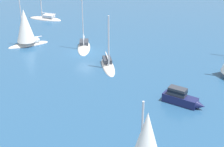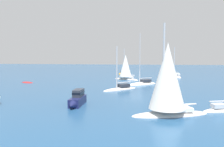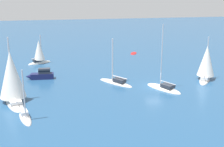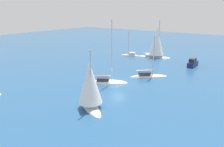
{
  "view_description": "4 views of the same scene",
  "coord_description": "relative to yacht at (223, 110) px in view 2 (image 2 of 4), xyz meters",
  "views": [
    {
      "loc": [
        27.77,
        -36.65,
        18.21
      ],
      "look_at": [
        9.59,
        -7.8,
        2.08
      ],
      "focal_mm": 53.82,
      "sensor_mm": 36.0,
      "label": 1
    },
    {
      "loc": [
        42.84,
        0.35,
        5.98
      ],
      "look_at": [
        1.62,
        -4.36,
        2.32
      ],
      "focal_mm": 36.61,
      "sensor_mm": 36.0,
      "label": 2
    },
    {
      "loc": [
        13.28,
        46.77,
        16.79
      ],
      "look_at": [
        6.87,
        1.8,
        2.98
      ],
      "focal_mm": 52.97,
      "sensor_mm": 36.0,
      "label": 3
    },
    {
      "loc": [
        -26.14,
        -18.02,
        11.21
      ],
      "look_at": [
        -0.17,
        1.07,
        1.37
      ],
      "focal_mm": 33.82,
      "sensor_mm": 36.0,
      "label": 4
    }
  ],
  "objects": [
    {
      "name": "yacht_1",
      "position": [
        -27.76,
        -11.55,
        2.45
      ],
      "size": [
        4.44,
        6.19,
        7.46
      ],
      "rotation": [
        0.0,
        0.0,
        4.2
      ],
      "color": "silver",
      "rests_on": "ground"
    },
    {
      "name": "ketch",
      "position": [
        2.13,
        -5.91,
        3.11
      ],
      "size": [
        4.38,
        8.03,
        9.19
      ],
      "rotation": [
        0.0,
        0.0,
        5.0
      ],
      "color": "silver",
      "rests_on": "ground"
    },
    {
      "name": "ground_plane",
      "position": [
        -18.51,
        -9.13,
        -0.18
      ],
      "size": [
        160.0,
        160.0,
        0.0
      ],
      "primitive_type": "plane",
      "color": "navy"
    },
    {
      "name": "dinghy",
      "position": [
        -19.84,
        -31.33,
        -0.18
      ],
      "size": [
        2.24,
        3.14,
        0.36
      ],
      "rotation": [
        0.0,
        0.0,
        1.18
      ],
      "color": "#B21E1E",
      "rests_on": "ground"
    },
    {
      "name": "yacht",
      "position": [
        0.0,
        0.0,
        0.0
      ],
      "size": [
        2.49,
        4.8,
        6.67
      ],
      "rotation": [
        0.0,
        0.0,
        1.86
      ],
      "color": "silver",
      "rests_on": "ground"
    },
    {
      "name": "channel_buoy",
      "position": [
        -40.44,
        -13.77,
        -0.17
      ],
      "size": [
        0.9,
        0.9,
        1.72
      ],
      "color": "orange",
      "rests_on": "ground"
    },
    {
      "name": "sloop_1",
      "position": [
        -12.9,
        -11.63,
        0.02
      ],
      "size": [
        5.45,
        5.91,
        7.5
      ],
      "rotation": [
        0.0,
        0.0,
        5.43
      ],
      "color": "silver",
      "rests_on": "ground"
    },
    {
      "name": "sloop",
      "position": [
        -19.65,
        -7.86,
        -0.04
      ],
      "size": [
        5.08,
        6.24,
        10.29
      ],
      "rotation": [
        0.0,
        0.0,
        5.31
      ],
      "color": "silver",
      "rests_on": "ground"
    },
    {
      "name": "sailboat",
      "position": [
        -35.14,
        0.66,
        -0.03
      ],
      "size": [
        6.94,
        3.36,
        8.06
      ],
      "rotation": [
        0.0,
        0.0,
        3.36
      ],
      "color": "silver",
      "rests_on": "ground"
    },
    {
      "name": "powerboat",
      "position": [
        -0.99,
        -15.71,
        0.55
      ],
      "size": [
        4.59,
        1.26,
        1.78
      ],
      "rotation": [
        0.0,
        0.0,
        6.27
      ],
      "color": "#191E4C",
      "rests_on": "ground"
    }
  ]
}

